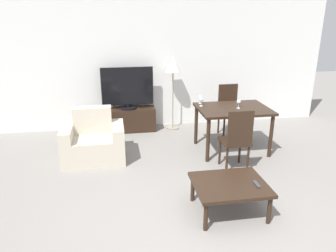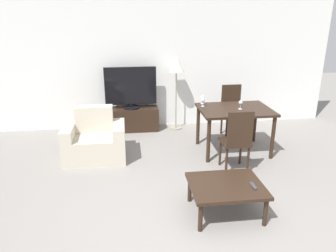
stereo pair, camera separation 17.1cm
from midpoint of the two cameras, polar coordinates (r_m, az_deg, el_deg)
ground_plane at (r=3.58m, az=8.57°, el=-20.24°), size 18.00×18.00×0.00m
wall_back at (r=6.59m, az=-0.02°, el=11.46°), size 6.81×0.06×2.70m
armchair at (r=5.35m, az=-11.74°, el=-2.64°), size 0.96×0.66×0.82m
tv_stand at (r=6.54m, az=-5.57°, el=1.19°), size 1.04×0.38×0.46m
tv at (r=6.37m, az=-5.76°, el=6.62°), size 0.99×0.32×0.81m
coffee_table at (r=3.93m, az=11.34°, el=-10.47°), size 0.84×0.71×0.38m
dining_table at (r=5.53m, az=12.41°, el=2.04°), size 1.17×0.87×0.75m
dining_chair_near at (r=4.84m, az=12.93°, el=-2.16°), size 0.40×0.40×0.96m
dining_chair_far at (r=6.30m, az=11.85°, el=3.01°), size 0.40×0.40×0.96m
floor_lamp at (r=6.36m, az=2.23°, el=10.15°), size 0.30×0.30×1.47m
remote_primary at (r=3.93m, az=15.86°, el=-10.01°), size 0.04×0.15×0.02m
wine_glass_left at (r=5.45m, az=13.42°, el=3.90°), size 0.07×0.07×0.15m
wine_glass_center at (r=5.50m, az=7.00°, el=4.42°), size 0.07×0.07×0.15m
wine_glass_right at (r=5.66m, az=6.88°, el=4.86°), size 0.07×0.07×0.15m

